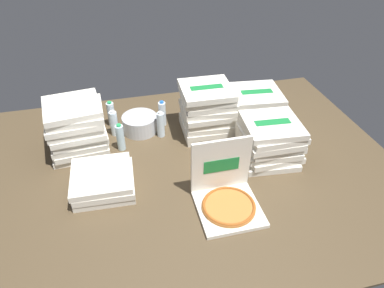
% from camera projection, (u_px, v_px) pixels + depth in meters
% --- Properties ---
extents(ground_plane, '(3.20, 2.40, 0.02)m').
position_uv_depth(ground_plane, '(189.00, 168.00, 2.72)').
color(ground_plane, '#4C3D28').
extents(open_pizza_box, '(0.41, 0.42, 0.44)m').
position_uv_depth(open_pizza_box, '(226.00, 195.00, 2.35)').
color(open_pizza_box, silver).
rests_on(open_pizza_box, ground_plane).
extents(pizza_stack_right_near, '(0.45, 0.45, 0.42)m').
position_uv_depth(pizza_stack_right_near, '(207.00, 110.00, 2.99)').
color(pizza_stack_right_near, silver).
rests_on(pizza_stack_right_near, ground_plane).
extents(pizza_stack_right_mid, '(0.45, 0.46, 0.33)m').
position_uv_depth(pizza_stack_right_mid, '(255.00, 108.00, 3.10)').
color(pizza_stack_right_mid, silver).
rests_on(pizza_stack_right_mid, ground_plane).
extents(pizza_stack_right_far, '(0.45, 0.45, 0.33)m').
position_uv_depth(pizza_stack_right_far, '(270.00, 140.00, 2.72)').
color(pizza_stack_right_far, silver).
rests_on(pizza_stack_right_far, ground_plane).
extents(pizza_stack_left_near, '(0.44, 0.43, 0.14)m').
position_uv_depth(pizza_stack_left_near, '(103.00, 181.00, 2.49)').
color(pizza_stack_left_near, silver).
rests_on(pizza_stack_left_near, ground_plane).
extents(pizza_stack_center_near, '(0.47, 0.46, 0.42)m').
position_uv_depth(pizza_stack_center_near, '(77.00, 128.00, 2.77)').
color(pizza_stack_center_near, silver).
rests_on(pizza_stack_center_near, ground_plane).
extents(ice_bucket, '(0.30, 0.30, 0.14)m').
position_uv_depth(ice_bucket, '(140.00, 124.00, 3.07)').
color(ice_bucket, '#B7BABF').
rests_on(ice_bucket, ground_plane).
extents(water_bottle_0, '(0.06, 0.06, 0.24)m').
position_uv_depth(water_bottle_0, '(114.00, 123.00, 3.00)').
color(water_bottle_0, silver).
rests_on(water_bottle_0, ground_plane).
extents(water_bottle_1, '(0.06, 0.06, 0.24)m').
position_uv_depth(water_bottle_1, '(120.00, 137.00, 2.83)').
color(water_bottle_1, silver).
rests_on(water_bottle_1, ground_plane).
extents(water_bottle_2, '(0.06, 0.06, 0.24)m').
position_uv_depth(water_bottle_2, '(161.00, 124.00, 2.99)').
color(water_bottle_2, silver).
rests_on(water_bottle_2, ground_plane).
extents(water_bottle_3, '(0.06, 0.06, 0.24)m').
position_uv_depth(water_bottle_3, '(162.00, 114.00, 3.12)').
color(water_bottle_3, white).
rests_on(water_bottle_3, ground_plane).
extents(water_bottle_4, '(0.06, 0.06, 0.24)m').
position_uv_depth(water_bottle_4, '(111.00, 114.00, 3.12)').
color(water_bottle_4, silver).
rests_on(water_bottle_4, ground_plane).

